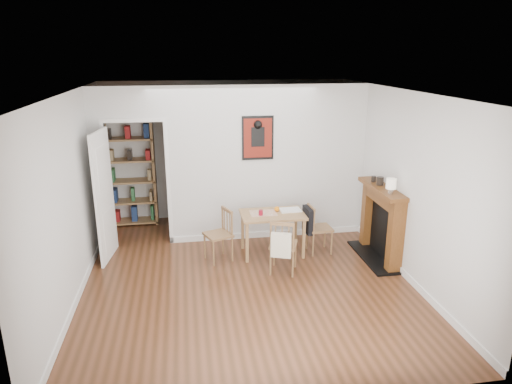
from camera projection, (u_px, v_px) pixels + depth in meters
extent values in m
plane|color=#5A311D|center=(245.00, 275.00, 6.61)|extent=(5.20, 5.20, 0.00)
plane|color=silver|center=(226.00, 150.00, 8.68)|extent=(4.50, 0.00, 4.50)
plane|color=silver|center=(287.00, 278.00, 3.77)|extent=(4.50, 0.00, 4.50)
plane|color=silver|center=(72.00, 197.00, 5.89)|extent=(0.00, 5.20, 5.20)
plane|color=silver|center=(399.00, 182.00, 6.57)|extent=(0.00, 5.20, 5.20)
plane|color=silver|center=(244.00, 92.00, 5.84)|extent=(5.20, 5.20, 0.00)
cube|color=silver|center=(267.00, 164.00, 7.63)|extent=(3.35, 0.10, 2.60)
cube|color=silver|center=(100.00, 170.00, 7.23)|extent=(0.25, 0.10, 2.60)
cube|color=silver|center=(132.00, 104.00, 7.01)|extent=(0.90, 0.10, 0.55)
cube|color=silver|center=(108.00, 186.00, 7.32)|extent=(0.06, 0.14, 2.05)
cube|color=silver|center=(169.00, 184.00, 7.47)|extent=(0.06, 0.14, 2.05)
cube|color=silver|center=(267.00, 234.00, 7.95)|extent=(3.35, 0.02, 0.10)
cube|color=silver|center=(74.00, 307.00, 5.69)|extent=(0.02, 4.00, 0.10)
cube|color=silver|center=(410.00, 279.00, 6.37)|extent=(0.02, 4.00, 0.10)
cube|color=white|center=(104.00, 197.00, 6.89)|extent=(0.15, 0.80, 2.00)
cube|color=black|center=(258.00, 138.00, 7.41)|extent=(0.52, 0.02, 0.72)
cube|color=maroon|center=(258.00, 138.00, 7.40)|extent=(0.46, 0.00, 0.64)
cube|color=#A97C4F|center=(273.00, 214.00, 7.13)|extent=(0.99, 0.63, 0.04)
cube|color=#A97C4F|center=(247.00, 243.00, 6.91)|extent=(0.05, 0.05, 0.64)
cube|color=#A97C4F|center=(304.00, 239.00, 7.05)|extent=(0.05, 0.05, 0.64)
cube|color=#A97C4F|center=(243.00, 230.00, 7.41)|extent=(0.05, 0.05, 0.64)
cube|color=#A97C4F|center=(295.00, 227.00, 7.54)|extent=(0.05, 0.05, 0.64)
cube|color=black|center=(307.00, 220.00, 7.17)|extent=(0.11, 0.33, 0.42)
cube|color=beige|center=(281.00, 244.00, 6.36)|extent=(0.30, 0.19, 0.36)
cube|color=#A97C4F|center=(108.00, 171.00, 8.24)|extent=(0.04, 0.35, 2.06)
cube|color=#A97C4F|center=(154.00, 169.00, 8.36)|extent=(0.04, 0.35, 2.06)
cube|color=#A97C4F|center=(135.00, 221.00, 8.59)|extent=(0.87, 0.35, 0.03)
cube|color=#A97C4F|center=(132.00, 181.00, 8.36)|extent=(0.87, 0.35, 0.03)
cube|color=#A97C4F|center=(127.00, 116.00, 8.01)|extent=(0.87, 0.35, 0.03)
cube|color=maroon|center=(131.00, 170.00, 8.30)|extent=(0.76, 0.28, 0.28)
cube|color=brown|center=(396.00, 237.00, 6.54)|extent=(0.20, 0.16, 1.10)
cube|color=brown|center=(369.00, 214.00, 7.48)|extent=(0.20, 0.16, 1.10)
cube|color=brown|center=(382.00, 189.00, 6.83)|extent=(0.30, 1.21, 0.06)
cube|color=brown|center=(384.00, 197.00, 6.88)|extent=(0.20, 0.85, 0.20)
cube|color=black|center=(384.00, 230.00, 7.05)|extent=(0.08, 0.81, 0.88)
cube|color=black|center=(375.00, 257.00, 7.16)|extent=(0.45, 1.25, 0.03)
cylinder|color=maroon|center=(261.00, 213.00, 7.02)|extent=(0.07, 0.07, 0.09)
sphere|color=orange|center=(277.00, 209.00, 7.20)|extent=(0.08, 0.08, 0.08)
cube|color=beige|center=(263.00, 213.00, 7.13)|extent=(0.41, 0.31, 0.00)
cube|color=white|center=(290.00, 210.00, 7.25)|extent=(0.34, 0.25, 0.02)
cylinder|color=silver|center=(391.00, 191.00, 6.46)|extent=(0.07, 0.07, 0.08)
cylinder|color=beige|center=(391.00, 184.00, 6.42)|extent=(0.14, 0.14, 0.14)
cylinder|color=black|center=(380.00, 181.00, 6.89)|extent=(0.11, 0.11, 0.13)
cylinder|color=black|center=(374.00, 179.00, 7.06)|extent=(0.07, 0.07, 0.09)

